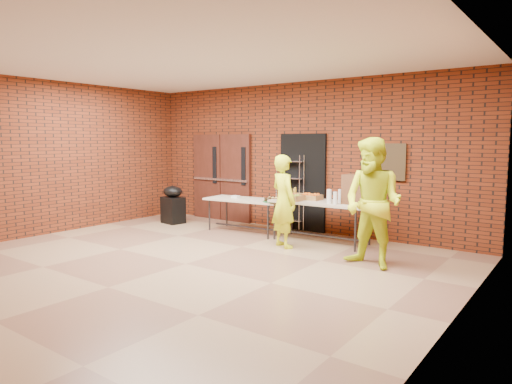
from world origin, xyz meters
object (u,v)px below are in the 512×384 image
volunteer_man (373,203)px  wire_rack (290,193)px  table_left (246,202)px  coffee_dispenser (356,189)px  covered_grill (173,205)px  table_right (321,205)px  volunteer_woman (284,201)px

volunteer_man → wire_rack: bearing=158.3°
wire_rack → table_left: (-0.63, -0.75, -0.16)m
table_left → coffee_dispenser: 2.45m
volunteer_man → covered_grill: bearing=-176.6°
wire_rack → coffee_dispenser: 1.89m
table_right → coffee_dispenser: (0.67, 0.07, 0.34)m
coffee_dispenser → volunteer_man: volunteer_man is taller
table_left → volunteer_woman: 1.53m
volunteer_woman → covered_grill: bearing=16.6°
coffee_dispenser → covered_grill: bearing=-175.6°
volunteer_woman → coffee_dispenser: bearing=-116.8°
table_right → covered_grill: size_ratio=2.20×
coffee_dispenser → table_right: bearing=-174.0°
coffee_dispenser → table_left: bearing=-175.8°
table_right → coffee_dispenser: coffee_dispenser is taller
covered_grill → volunteer_man: (5.26, -0.81, 0.56)m
table_right → volunteer_man: size_ratio=0.98×
table_left → volunteer_man: volunteer_man is taller
wire_rack → table_right: (1.11, -0.65, -0.09)m
covered_grill → volunteer_man: 5.35m
wire_rack → covered_grill: 2.86m
table_right → covered_grill: bearing=-177.7°
covered_grill → wire_rack: bearing=27.9°
volunteer_woman → table_left: bearing=-0.7°
wire_rack → table_right: wire_rack is taller
wire_rack → volunteer_man: volunteer_man is taller
volunteer_woman → volunteer_man: 1.87m
volunteer_woman → volunteer_man: volunteer_man is taller
wire_rack → table_left: bearing=-140.8°
covered_grill → table_left: bearing=13.6°
table_right → volunteer_woman: 0.85m
wire_rack → table_left: 1.00m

